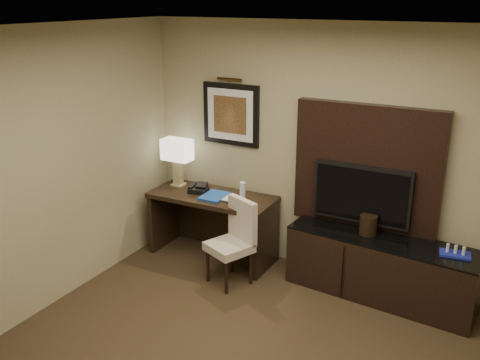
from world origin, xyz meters
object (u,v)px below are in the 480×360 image
Objects in this scene: desk at (213,226)px; minibar_tray at (456,250)px; credenza at (380,267)px; table_lamp at (178,162)px; water_bottle at (243,191)px; desk_chair at (229,246)px; ice_bucket at (368,225)px; desk_phone at (198,188)px; tv at (362,194)px.

desk reaches higher than minibar_tray.
table_lamp is at bearing -176.26° from credenza.
desk_chair is at bearing -77.35° from water_bottle.
desk is 1.82m from ice_bucket.
water_bottle reaches higher than desk_phone.
table_lamp is 3.00× the size of water_bottle.
minibar_tray is at bearing -1.36° from water_bottle.
minibar_tray is (2.82, 0.00, -0.13)m from desk_phone.
table_lamp is (-1.00, 0.54, 0.63)m from desk_chair.
water_bottle is 0.97× the size of ice_bucket.
desk_chair is 1.30m from table_lamp.
water_bottle is (0.36, 0.06, 0.48)m from desk.
desk_chair reaches higher than ice_bucket.
desk is at bearing -12.83° from desk_phone.
minibar_tray is at bearing -4.91° from ice_bucket.
water_bottle reaches higher than ice_bucket.
ice_bucket is at bearing 0.74° from water_bottle.
table_lamp is at bearing 178.39° from water_bottle.
desk_phone is 1.03× the size of water_bottle.
ice_bucket is (1.31, 0.53, 0.32)m from desk_chair.
desk_chair is 4.30× the size of desk_phone.
tv is 1.03m from minibar_tray.
tv is 5.02× the size of desk_phone.
ice_bucket is 0.72× the size of minibar_tray.
credenza is 9.47× the size of ice_bucket.
desk is 1.44× the size of tv.
table_lamp is 2.91× the size of desk_phone.
table_lamp is at bearing -177.32° from tv.
ice_bucket is (1.42, 0.02, -0.12)m from water_bottle.
desk is 0.48m from desk_phone.
tv reaches higher than desk_phone.
credenza is at bearing -10.49° from ice_bucket.
water_bottle is 1.43m from ice_bucket.
water_bottle is at bearing 7.93° from desk.
desk_phone is at bearing 168.61° from desk_chair.
tv is at bearing 169.31° from minibar_tray.
desk reaches higher than credenza.
desk is 1.79m from tv.
desk is 5.25× the size of minibar_tray.
desk_phone is at bearing -13.45° from table_lamp.
credenza is 1.56m from desk_chair.
tv is at bearing 137.26° from ice_bucket.
minibar_tray is (2.63, 0.01, 0.31)m from desk.
desk_chair is at bearing -151.81° from tv.
tv is at bearing 2.68° from table_lamp.
tv is at bearing 158.41° from credenza.
desk_phone is 0.72× the size of minibar_tray.
minibar_tray reaches higher than credenza.
table_lamp is 2.33m from ice_bucket.
credenza is 1.68m from water_bottle.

